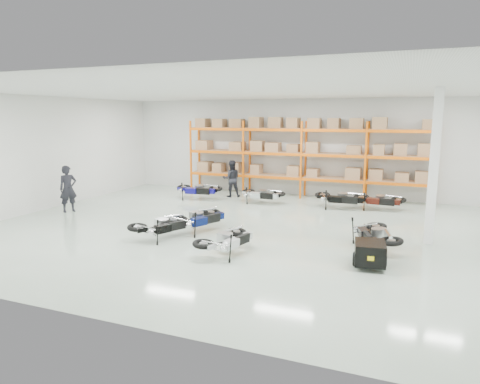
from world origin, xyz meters
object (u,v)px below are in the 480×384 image
at_px(moto_back_a, 198,187).
at_px(person_left, 68,189).
at_px(moto_back_b, 262,191).
at_px(moto_silver_left, 227,236).
at_px(moto_touring_right, 375,230).
at_px(moto_blue_centre, 198,214).
at_px(trailer, 370,253).
at_px(moto_back_d, 379,197).
at_px(moto_black_far_left, 162,221).
at_px(moto_back_c, 341,195).
at_px(person_back, 231,179).

distance_m(moto_back_a, person_left, 5.47).
bearing_deg(moto_back_b, moto_silver_left, -165.05).
bearing_deg(moto_touring_right, person_left, 158.14).
relative_size(moto_blue_centre, trailer, 1.22).
bearing_deg(moto_blue_centre, moto_back_d, -109.35).
xyz_separation_m(moto_black_far_left, moto_back_c, (4.41, 6.44, 0.03)).
relative_size(moto_touring_right, moto_back_d, 1.05).
relative_size(moto_back_c, person_left, 1.03).
height_order(moto_black_far_left, moto_back_a, moto_back_a).
relative_size(moto_blue_centre, moto_silver_left, 1.10).
xyz_separation_m(moto_silver_left, moto_back_d, (3.41, 7.44, 0.00)).
relative_size(moto_blue_centre, person_back, 1.11).
distance_m(moto_silver_left, trailer, 3.70).
xyz_separation_m(moto_silver_left, moto_black_far_left, (-2.45, 0.69, 0.01)).
relative_size(moto_touring_right, moto_back_b, 1.07).
bearing_deg(trailer, moto_back_a, 134.01).
height_order(moto_touring_right, moto_back_a, moto_back_a).
distance_m(moto_silver_left, moto_touring_right, 4.17).
bearing_deg(moto_black_far_left, person_back, -59.04).
bearing_deg(trailer, person_back, 124.87).
xyz_separation_m(trailer, moto_back_a, (-8.06, 6.41, 0.20)).
xyz_separation_m(moto_blue_centre, moto_black_far_left, (-0.63, -1.10, -0.04)).
height_order(trailer, moto_back_c, moto_back_c).
bearing_deg(person_back, person_left, 20.70).
bearing_deg(moto_back_a, moto_back_c, -92.28).
relative_size(trailer, person_back, 0.91).
height_order(moto_back_c, person_left, person_left).
relative_size(moto_back_a, moto_back_c, 1.00).
height_order(moto_blue_centre, moto_back_c, moto_blue_centre).
bearing_deg(moto_blue_centre, person_left, 15.75).
xyz_separation_m(moto_back_a, moto_back_b, (3.00, 0.15, -0.05)).
bearing_deg(moto_silver_left, moto_black_far_left, -1.39).
xyz_separation_m(moto_touring_right, person_back, (-6.86, 5.93, 0.29)).
relative_size(trailer, moto_back_d, 0.89).
bearing_deg(person_left, person_back, -10.75).
bearing_deg(moto_blue_centre, moto_back_c, -101.83).
bearing_deg(moto_black_far_left, moto_back_a, -47.28).
distance_m(trailer, moto_back_d, 7.06).
bearing_deg(person_left, moto_back_a, -9.12).
bearing_deg(moto_black_far_left, person_left, 5.67).
bearing_deg(moto_back_d, moto_touring_right, -172.21).
xyz_separation_m(moto_back_b, person_left, (-6.51, -4.33, 0.39)).
bearing_deg(moto_back_d, person_left, 118.15).
distance_m(moto_blue_centre, moto_back_a, 5.63).
height_order(moto_touring_right, moto_back_d, moto_touring_right).
xyz_separation_m(moto_black_far_left, moto_back_b, (1.06, 6.26, -0.02)).
height_order(moto_back_b, moto_back_d, moto_back_d).
height_order(moto_back_d, person_back, person_back).
relative_size(moto_silver_left, person_back, 1.02).
height_order(moto_back_b, person_back, person_back).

